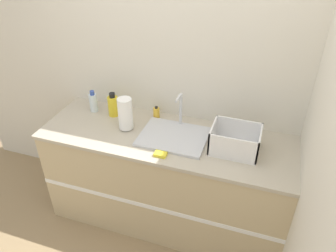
# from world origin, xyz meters

# --- Properties ---
(ground_plane) EXTENTS (12.00, 12.00, 0.00)m
(ground_plane) POSITION_xyz_m (0.00, 0.00, 0.00)
(ground_plane) COLOR #937A56
(wall_back) EXTENTS (4.42, 0.06, 2.60)m
(wall_back) POSITION_xyz_m (0.00, 0.70, 1.30)
(wall_back) COLOR beige
(wall_back) RESTS_ON ground_plane
(wall_right) EXTENTS (0.06, 2.67, 2.60)m
(wall_right) POSITION_xyz_m (1.04, 0.34, 1.30)
(wall_right) COLOR beige
(wall_right) RESTS_ON ground_plane
(counter_cabinet) EXTENTS (2.05, 0.70, 0.92)m
(counter_cabinet) POSITION_xyz_m (0.00, 0.34, 0.46)
(counter_cabinet) COLOR tan
(counter_cabinet) RESTS_ON ground_plane
(sink) EXTENTS (0.52, 0.41, 0.31)m
(sink) POSITION_xyz_m (0.06, 0.34, 0.94)
(sink) COLOR silver
(sink) RESTS_ON counter_cabinet
(paper_towel_roll) EXTENTS (0.12, 0.12, 0.28)m
(paper_towel_roll) POSITION_xyz_m (-0.35, 0.33, 1.06)
(paper_towel_roll) COLOR #4C4C51
(paper_towel_roll) RESTS_ON counter_cabinet
(dish_rack) EXTENTS (0.35, 0.27, 0.19)m
(dish_rack) POSITION_xyz_m (0.54, 0.33, 1.00)
(dish_rack) COLOR white
(dish_rack) RESTS_ON counter_cabinet
(bottle_clear) EXTENTS (0.07, 0.07, 0.20)m
(bottle_clear) POSITION_xyz_m (-0.74, 0.50, 1.01)
(bottle_clear) COLOR silver
(bottle_clear) RESTS_ON counter_cabinet
(bottle_yellow) EXTENTS (0.09, 0.09, 0.21)m
(bottle_yellow) POSITION_xyz_m (-0.54, 0.49, 1.02)
(bottle_yellow) COLOR yellow
(bottle_yellow) RESTS_ON counter_cabinet
(soap_dispenser) EXTENTS (0.06, 0.06, 0.11)m
(soap_dispenser) POSITION_xyz_m (-0.17, 0.58, 0.97)
(soap_dispenser) COLOR gold
(soap_dispenser) RESTS_ON counter_cabinet
(sponge) EXTENTS (0.09, 0.06, 0.02)m
(sponge) POSITION_xyz_m (0.04, 0.08, 0.93)
(sponge) COLOR yellow
(sponge) RESTS_ON counter_cabinet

